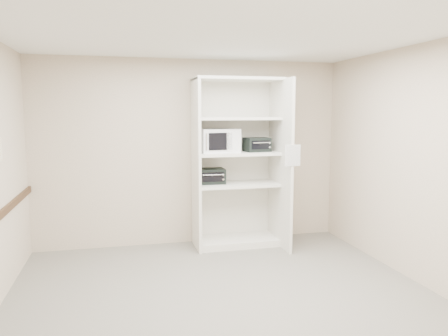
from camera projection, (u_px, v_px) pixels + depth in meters
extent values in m
cube|color=#69645A|center=(223.00, 295.00, 4.66)|extent=(4.50, 4.00, 0.01)
cube|color=white|center=(223.00, 35.00, 4.32)|extent=(4.50, 4.00, 0.01)
cube|color=beige|center=(191.00, 152.00, 6.42)|extent=(4.50, 0.02, 2.70)
cube|color=beige|center=(302.00, 214.00, 2.56)|extent=(4.50, 0.02, 2.70)
cube|color=beige|center=(413.00, 164.00, 5.02)|extent=(0.02, 4.00, 2.70)
cube|color=silver|center=(196.00, 165.00, 6.13)|extent=(0.04, 0.60, 2.40)
cube|color=silver|center=(280.00, 164.00, 6.27)|extent=(0.04, 0.90, 2.40)
cube|color=silver|center=(232.00, 162.00, 6.57)|extent=(1.24, 0.02, 2.40)
cube|color=silver|center=(237.00, 241.00, 6.44)|extent=(1.16, 0.56, 0.10)
cube|color=silver|center=(237.00, 184.00, 6.33)|extent=(1.16, 0.56, 0.04)
cube|color=silver|center=(237.00, 153.00, 6.27)|extent=(1.16, 0.56, 0.04)
cube|color=silver|center=(237.00, 118.00, 6.21)|extent=(1.16, 0.56, 0.04)
cube|color=silver|center=(237.00, 79.00, 6.14)|extent=(1.24, 0.60, 0.04)
cube|color=white|center=(218.00, 140.00, 6.24)|extent=(0.60, 0.48, 0.33)
cube|color=black|center=(257.00, 145.00, 6.34)|extent=(0.38, 0.31, 0.20)
cube|color=black|center=(211.00, 176.00, 6.27)|extent=(0.39, 0.29, 0.21)
cube|color=white|center=(293.00, 155.00, 5.81)|extent=(0.22, 0.02, 0.28)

